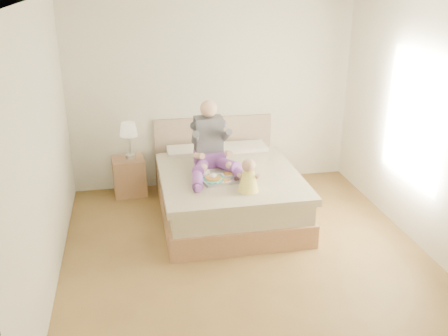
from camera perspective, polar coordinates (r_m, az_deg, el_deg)
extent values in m
cube|color=brown|center=(5.66, 2.45, -9.77)|extent=(4.00, 4.20, 0.01)
cube|color=white|center=(4.83, 2.99, 18.67)|extent=(4.00, 4.20, 0.02)
cube|color=silver|center=(7.07, -1.32, 8.63)|extent=(4.00, 0.02, 2.70)
cube|color=silver|center=(3.26, 11.43, -8.37)|extent=(4.00, 0.02, 2.70)
cube|color=silver|center=(5.02, -20.09, 1.73)|extent=(0.02, 4.20, 2.70)
cube|color=silver|center=(5.87, 22.10, 4.25)|extent=(0.02, 4.20, 2.70)
cube|color=white|center=(6.01, 21.05, 5.28)|extent=(0.02, 1.30, 1.60)
cube|color=#EDE8C2|center=(6.01, 21.01, 5.28)|extent=(0.01, 1.18, 1.48)
cube|color=brown|center=(6.46, 0.40, -4.08)|extent=(1.68, 2.13, 0.28)
cube|color=tan|center=(6.35, 0.41, -1.97)|extent=(1.60, 2.05, 0.24)
cube|color=tan|center=(6.15, 0.69, -1.11)|extent=(1.70, 1.80, 0.09)
cube|color=white|center=(6.91, -3.90, 1.69)|extent=(0.62, 0.40, 0.14)
cube|color=white|center=(7.03, 2.25, 2.10)|extent=(0.62, 0.40, 0.14)
cube|color=gray|center=(7.30, -1.25, 2.10)|extent=(1.70, 0.08, 1.00)
cube|color=brown|center=(7.10, -10.77, -0.93)|extent=(0.47, 0.42, 0.53)
cylinder|color=silver|center=(7.02, -10.65, 1.35)|extent=(0.13, 0.13, 0.04)
cylinder|color=silver|center=(6.97, -10.74, 2.59)|extent=(0.03, 0.03, 0.28)
cone|color=beige|center=(6.90, -10.87, 4.38)|extent=(0.24, 0.24, 0.18)
cube|color=#743C97|center=(6.41, -1.65, 1.11)|extent=(0.38, 0.31, 0.17)
cube|color=#37363E|center=(6.36, -1.79, 3.83)|extent=(0.36, 0.23, 0.47)
sphere|color=tan|center=(6.23, -1.77, 6.81)|extent=(0.21, 0.21, 0.21)
cylinder|color=#743C97|center=(6.17, -2.62, 0.16)|extent=(0.29, 0.52, 0.21)
cylinder|color=#743C97|center=(5.82, -3.05, -1.38)|extent=(0.18, 0.46, 0.12)
sphere|color=#743C97|center=(5.62, -3.04, -2.34)|extent=(0.11, 0.11, 0.11)
cylinder|color=#37363E|center=(6.19, -3.30, 3.49)|extent=(0.11, 0.29, 0.24)
cylinder|color=tan|center=(6.08, -2.86, 1.40)|extent=(0.11, 0.31, 0.16)
sphere|color=tan|center=(5.99, -2.31, 0.08)|extent=(0.09, 0.09, 0.09)
cylinder|color=#743C97|center=(6.23, 0.19, 0.40)|extent=(0.33, 0.52, 0.21)
cylinder|color=#743C97|center=(5.93, 2.12, -0.90)|extent=(0.21, 0.46, 0.12)
sphere|color=#743C97|center=(5.76, 3.06, -1.76)|extent=(0.11, 0.11, 0.11)
cylinder|color=#37363E|center=(6.27, 0.21, 3.75)|extent=(0.13, 0.30, 0.24)
cylinder|color=tan|center=(6.15, 0.52, 1.68)|extent=(0.09, 0.30, 0.16)
sphere|color=tan|center=(6.05, 0.58, 0.33)|extent=(0.09, 0.09, 0.09)
cube|color=silver|center=(5.97, -0.36, -1.31)|extent=(0.54, 0.46, 0.01)
cylinder|color=#3DB2A1|center=(5.94, -1.27, -1.30)|extent=(0.28, 0.28, 0.02)
cylinder|color=gold|center=(5.93, -1.27, -1.14)|extent=(0.19, 0.19, 0.02)
cylinder|color=white|center=(6.02, -2.23, -0.59)|extent=(0.08, 0.08, 0.09)
torus|color=white|center=(6.03, -1.79, -0.50)|extent=(0.03, 0.07, 0.06)
cylinder|color=olive|center=(6.00, -2.23, -0.19)|extent=(0.07, 0.07, 0.01)
cylinder|color=white|center=(6.08, 0.43, -0.76)|extent=(0.15, 0.15, 0.01)
cube|color=gold|center=(6.07, 0.43, -0.63)|extent=(0.10, 0.09, 0.02)
cylinder|color=white|center=(5.88, 0.23, -1.55)|extent=(0.15, 0.15, 0.01)
ellipsoid|color=red|center=(5.87, 0.45, -1.45)|extent=(0.04, 0.03, 0.01)
cylinder|color=white|center=(6.07, 1.07, -0.24)|extent=(0.07, 0.07, 0.12)
cylinder|color=gold|center=(6.07, 1.07, -0.26)|extent=(0.07, 0.07, 0.12)
cylinder|color=white|center=(5.93, 1.47, -1.22)|extent=(0.07, 0.07, 0.04)
cylinder|color=#4D280B|center=(5.93, 1.47, -1.22)|extent=(0.06, 0.06, 0.03)
cone|color=#FFE950|center=(5.64, 2.81, -1.47)|extent=(0.23, 0.23, 0.25)
sphere|color=tan|center=(5.56, 2.84, 0.29)|extent=(0.16, 0.16, 0.16)
cylinder|color=tan|center=(5.78, 2.42, -1.75)|extent=(0.12, 0.18, 0.06)
sphere|color=tan|center=(5.86, 2.43, -1.41)|extent=(0.05, 0.05, 0.05)
cylinder|color=tan|center=(5.63, 1.88, -0.94)|extent=(0.10, 0.13, 0.11)
cylinder|color=tan|center=(5.77, 3.29, -1.78)|extent=(0.08, 0.18, 0.06)
sphere|color=tan|center=(5.85, 3.38, -1.44)|extent=(0.05, 0.05, 0.05)
cylinder|color=tan|center=(5.62, 3.76, -1.01)|extent=(0.05, 0.13, 0.11)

